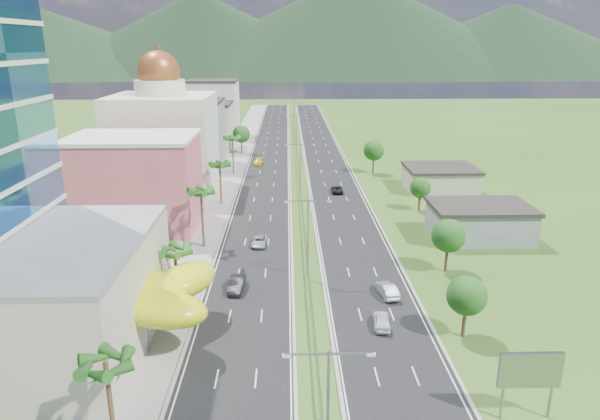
{
  "coord_description": "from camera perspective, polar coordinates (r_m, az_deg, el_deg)",
  "views": [
    {
      "loc": [
        -2.58,
        -54.97,
        29.87
      ],
      "look_at": [
        -0.82,
        18.33,
        7.0
      ],
      "focal_mm": 32.0,
      "sensor_mm": 36.0,
      "label": 1
    }
  ],
  "objects": [
    {
      "name": "billboard",
      "position": [
        48.97,
        23.34,
        -15.58
      ],
      "size": [
        5.2,
        0.35,
        6.2
      ],
      "color": "gray",
      "rests_on": "ground"
    },
    {
      "name": "car_dark_far_right",
      "position": [
        112.21,
        3.98,
        2.23
      ],
      "size": [
        2.32,
        4.94,
        1.37
      ],
      "primitive_type": "imported",
      "rotation": [
        0.0,
        0.0,
        3.13
      ],
      "color": "black",
      "rests_on": "road_right"
    },
    {
      "name": "leafy_tree_rc",
      "position": [
        101.36,
        12.72,
        2.32
      ],
      "size": [
        3.85,
        3.85,
        6.33
      ],
      "color": "#47301C",
      "rests_on": "ground"
    },
    {
      "name": "car_yellow_far_left",
      "position": [
        138.42,
        -4.45,
        5.14
      ],
      "size": [
        2.48,
        5.23,
        1.47
      ],
      "primitive_type": "imported",
      "rotation": [
        0.0,
        0.0,
        -0.08
      ],
      "color": "yellow",
      "rests_on": "road_left"
    },
    {
      "name": "palm_tree_d",
      "position": [
        103.24,
        -8.56,
        4.64
      ],
      "size": [
        3.6,
        3.6,
        8.6
      ],
      "color": "#47301C",
      "rests_on": "ground"
    },
    {
      "name": "pink_shophouse",
      "position": [
        93.33,
        -17.16,
        2.67
      ],
      "size": [
        20.0,
        15.0,
        15.0
      ],
      "primitive_type": "cube",
      "color": "#C14F5E",
      "rests_on": "ground"
    },
    {
      "name": "streetlight_median_a",
      "position": [
        37.94,
        3.0,
        -20.25
      ],
      "size": [
        6.04,
        0.25,
        11.0
      ],
      "color": "gray",
      "rests_on": "ground"
    },
    {
      "name": "streetlight_median_d",
      "position": [
        151.76,
        -0.39,
        8.56
      ],
      "size": [
        6.04,
        0.25,
        11.0
      ],
      "color": "gray",
      "rests_on": "ground"
    },
    {
      "name": "leafy_tree_rb",
      "position": [
        74.57,
        15.55,
        -2.68
      ],
      "size": [
        4.55,
        4.55,
        7.47
      ],
      "color": "#47301C",
      "rests_on": "ground"
    },
    {
      "name": "palm_tree_b",
      "position": [
        62.71,
        -13.21,
        -4.49
      ],
      "size": [
        3.6,
        3.6,
        8.1
      ],
      "color": "#47301C",
      "rests_on": "ground"
    },
    {
      "name": "mountain_ridge",
      "position": [
        509.71,
        5.85,
        13.88
      ],
      "size": [
        860.0,
        140.0,
        90.0
      ],
      "primitive_type": null,
      "color": "black",
      "rests_on": "ground"
    },
    {
      "name": "midrise_white",
      "position": [
        182.81,
        -9.2,
        10.55
      ],
      "size": [
        16.0,
        15.0,
        18.0
      ],
      "primitive_type": "cube",
      "color": "silver",
      "rests_on": "ground"
    },
    {
      "name": "road_left",
      "position": [
        148.09,
        -3.27,
        5.67
      ],
      "size": [
        11.0,
        260.0,
        0.04
      ],
      "primitive_type": "cube",
      "color": "black",
      "rests_on": "ground"
    },
    {
      "name": "domed_building",
      "position": [
        114.38,
        -14.32,
        7.47
      ],
      "size": [
        20.0,
        20.0,
        28.7
      ],
      "color": "beige",
      "rests_on": "ground"
    },
    {
      "name": "streetlight_median_b",
      "position": [
        69.01,
        0.85,
        -2.25
      ],
      "size": [
        6.04,
        0.25,
        11.0
      ],
      "color": "gray",
      "rests_on": "ground"
    },
    {
      "name": "ground",
      "position": [
        62.61,
        1.18,
        -11.17
      ],
      "size": [
        500.0,
        500.0,
        0.0
      ],
      "primitive_type": "plane",
      "color": "#2D5119",
      "rests_on": "ground"
    },
    {
      "name": "palm_tree_e",
      "position": [
        127.47,
        -7.24,
        7.45
      ],
      "size": [
        3.6,
        3.6,
        9.4
      ],
      "color": "#47301C",
      "rests_on": "ground"
    },
    {
      "name": "lime_canopy",
      "position": [
        59.33,
        -18.51,
        -8.44
      ],
      "size": [
        18.0,
        15.0,
        7.4
      ],
      "color": "#C6CB13",
      "rests_on": "ground"
    },
    {
      "name": "midrise_beige",
      "position": [
        160.57,
        -10.23,
        8.68
      ],
      "size": [
        16.0,
        15.0,
        13.0
      ],
      "primitive_type": "cube",
      "color": "#B8B097",
      "rests_on": "ground"
    },
    {
      "name": "shed_far",
      "position": [
        117.98,
        14.72,
        3.18
      ],
      "size": [
        14.0,
        12.0,
        4.4
      ],
      "primitive_type": "cube",
      "color": "#B8B097",
      "rests_on": "ground"
    },
    {
      "name": "sidewalk_left",
      "position": [
        148.7,
        -6.95,
        5.63
      ],
      "size": [
        7.0,
        260.0,
        0.12
      ],
      "primitive_type": "cube",
      "color": "gray",
      "rests_on": "ground"
    },
    {
      "name": "car_silver_right",
      "position": [
        67.53,
        9.28,
        -8.38
      ],
      "size": [
        2.44,
        5.09,
        1.61
      ],
      "primitive_type": "imported",
      "rotation": [
        0.0,
        0.0,
        3.3
      ],
      "color": "#A3A6AA",
      "rests_on": "road_right"
    },
    {
      "name": "road_right",
      "position": [
        148.35,
        2.56,
        5.7
      ],
      "size": [
        11.0,
        260.0,
        0.04
      ],
      "primitive_type": "cube",
      "color": "black",
      "rests_on": "ground"
    },
    {
      "name": "palm_tree_a",
      "position": [
        41.61,
        -19.99,
        -15.52
      ],
      "size": [
        3.6,
        3.6,
        9.1
      ],
      "color": "#47301C",
      "rests_on": "ground"
    },
    {
      "name": "car_dark_left",
      "position": [
        68.55,
        -6.77,
        -7.84
      ],
      "size": [
        2.05,
        5.09,
        1.65
      ],
      "primitive_type": "imported",
      "rotation": [
        0.0,
        0.0,
        -0.06
      ],
      "color": "black",
      "rests_on": "road_left"
    },
    {
      "name": "streetlight_median_e",
      "position": [
        196.35,
        -0.63,
        10.56
      ],
      "size": [
        6.04,
        0.25,
        11.0
      ],
      "color": "gray",
      "rests_on": "ground"
    },
    {
      "name": "shed_near",
      "position": [
        89.89,
        18.59,
        -1.34
      ],
      "size": [
        15.0,
        10.0,
        5.0
      ],
      "primitive_type": "cube",
      "color": "slate",
      "rests_on": "ground"
    },
    {
      "name": "leafy_tree_ra",
      "position": [
        58.92,
        17.36,
        -8.74
      ],
      "size": [
        4.2,
        4.2,
        6.9
      ],
      "color": "#47301C",
      "rests_on": "ground"
    },
    {
      "name": "palm_tree_c",
      "position": [
        80.92,
        -10.52,
        1.71
      ],
      "size": [
        3.6,
        3.6,
        9.6
      ],
      "color": "#47301C",
      "rests_on": "ground"
    },
    {
      "name": "median_guardrail",
      "position": [
        130.31,
        -0.21,
        4.35
      ],
      "size": [
        0.1,
        216.06,
        0.76
      ],
      "color": "gray",
      "rests_on": "ground"
    },
    {
      "name": "midrise_grey",
      "position": [
        138.89,
        -11.6,
        7.92
      ],
      "size": [
        16.0,
        15.0,
        16.0
      ],
      "primitive_type": "cube",
      "color": "slate",
      "rests_on": "ground"
    },
    {
      "name": "car_white_near_right",
      "position": [
        60.64,
        8.72,
        -11.55
      ],
      "size": [
        2.2,
        4.58,
        1.51
      ],
      "primitive_type": "imported",
      "rotation": [
        0.0,
        0.0,
        3.04
      ],
      "color": "silver",
      "rests_on": "road_right"
    },
    {
      "name": "leafy_tree_rd",
      "position": [
        128.96,
        7.88,
        6.3
      ],
      "size": [
        4.9,
        4.9,
        8.05
      ],
      "color": "#47301C",
      "rests_on": "ground"
    },
    {
      "name": "leafy_tree_lfar",
      "position": [
        152.47,
        -6.28,
        8.05
      ],
      "size": [
        4.9,
        4.9,
        8.05
      ],
      "color": "#47301C",
      "rests_on": "ground"
    },
    {
      "name": "motorcycle",
      "position": [
        72.86,
        -6.09,
        -6.35
      ],
      "size": [
        0.98,
        2.24,
        1.38
      ],
      "primitive_type": "imported",
      "rotation": [
        0.0,
        0.0,
        0.16
      ],
      "color": "black",
      "rests_on": "road_left"
    },
    {
      "name": "car_silver_mid_left",
      "position": [
        82.82,
        -4.37,
        -3.36
      ],
      "size": [
        2.56,
        4.84,
        1.3
      ],
      "primitive_type": "imported",
      "rotation": [
        0.0,
        0.0,
        -0.09
      ],
      "color": "#ABAEB2",
      "rests_on": "road_left"
    },
    {
      "name": "streetlight_median_c",
      "position": [
        107.52,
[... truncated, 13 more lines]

